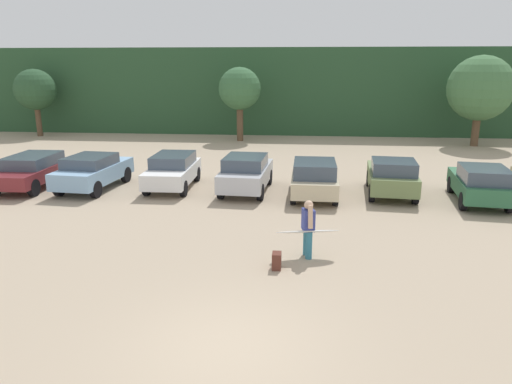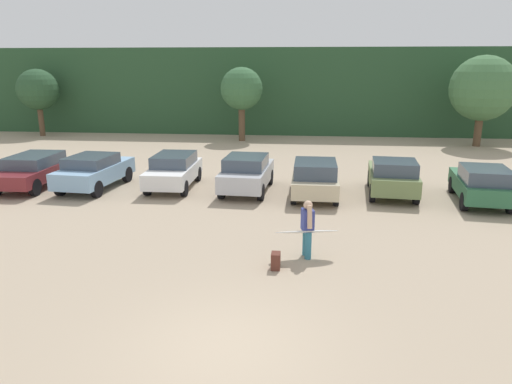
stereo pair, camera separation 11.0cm
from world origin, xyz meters
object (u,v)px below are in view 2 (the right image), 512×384
object	(u,v)px
parked_car_sky_blue	(94,171)
parked_car_forest_green	(482,184)
surfboard_white	(307,232)
person_adult	(307,225)
parked_car_olive_green	(393,176)
parked_car_maroon	(34,169)
parked_car_white	(174,170)
parked_car_champagne	(315,178)
parked_car_silver	(247,173)
backpack_dropped	(276,261)

from	to	relation	value
parked_car_sky_blue	parked_car_forest_green	xyz separation A→B (m)	(15.95, -0.69, -0.01)
parked_car_sky_blue	surfboard_white	world-z (taller)	parked_car_sky_blue
person_adult	surfboard_white	world-z (taller)	person_adult
parked_car_sky_blue	parked_car_forest_green	bearing A→B (deg)	-87.27
parked_car_olive_green	parked_car_maroon	bearing A→B (deg)	95.41
parked_car_sky_blue	person_adult	bearing A→B (deg)	-121.26
parked_car_maroon	person_adult	size ratio (longest dim) A/B	2.72
parked_car_maroon	parked_car_white	bearing A→B (deg)	-86.57
person_adult	surfboard_white	distance (m)	0.17
parked_car_maroon	surfboard_white	world-z (taller)	parked_car_maroon
parked_car_white	parked_car_olive_green	size ratio (longest dim) A/B	1.00
parked_car_maroon	parked_car_champagne	xyz separation A→B (m)	(12.35, -0.44, 0.01)
parked_car_sky_blue	parked_car_champagne	bearing A→B (deg)	-86.91
parked_car_maroon	parked_car_silver	distance (m)	9.48
parked_car_forest_green	backpack_dropped	xyz separation A→B (m)	(-7.55, -7.04, -0.57)
parked_car_maroon	parked_car_sky_blue	bearing A→B (deg)	-92.69
parked_car_olive_green	backpack_dropped	bearing A→B (deg)	156.47
parked_car_forest_green	parked_car_silver	bearing A→B (deg)	91.42
parked_car_olive_green	surfboard_white	world-z (taller)	parked_car_olive_green
parked_car_silver	backpack_dropped	bearing A→B (deg)	-164.20
parked_car_olive_green	backpack_dropped	xyz separation A→B (m)	(-4.32, -7.90, -0.59)
parked_car_white	surfboard_white	xyz separation A→B (m)	(5.83, -7.40, -0.03)
parked_car_white	parked_car_sky_blue	bearing A→B (deg)	98.57
parked_car_silver	parked_car_white	bearing A→B (deg)	86.88
backpack_dropped	parked_car_forest_green	bearing A→B (deg)	43.01
parked_car_champagne	backpack_dropped	distance (m)	7.49
parked_car_forest_green	parked_car_maroon	bearing A→B (deg)	94.35
parked_car_champagne	surfboard_white	world-z (taller)	parked_car_champagne
parked_car_silver	parked_car_champagne	size ratio (longest dim) A/B	1.05
parked_car_olive_green	person_adult	bearing A→B (deg)	158.52
parked_car_white	person_adult	bearing A→B (deg)	-142.32
parked_car_maroon	parked_car_silver	bearing A→B (deg)	-90.30
parked_car_sky_blue	parked_car_olive_green	bearing A→B (deg)	-84.05
parked_car_maroon	parked_car_champagne	bearing A→B (deg)	-92.86
parked_car_sky_blue	surfboard_white	distance (m)	11.48
parked_car_white	person_adult	xyz separation A→B (m)	(5.83, -7.36, 0.14)
parked_car_champagne	parked_car_olive_green	world-z (taller)	parked_car_olive_green
parked_car_champagne	backpack_dropped	bearing A→B (deg)	171.84
parked_car_sky_blue	parked_car_olive_green	xyz separation A→B (m)	(12.72, 0.17, 0.01)
parked_car_white	person_adult	distance (m)	9.39
parked_car_sky_blue	parked_car_white	world-z (taller)	parked_car_sky_blue
parked_car_maroon	parked_car_forest_green	size ratio (longest dim) A/B	1.08
parked_car_sky_blue	backpack_dropped	size ratio (longest dim) A/B	9.65
parked_car_white	parked_car_silver	distance (m)	3.29
parked_car_olive_green	surfboard_white	size ratio (longest dim) A/B	2.18
parked_car_white	parked_car_forest_green	distance (m)	12.62
parked_car_maroon	person_adult	world-z (taller)	person_adult
parked_car_olive_green	parked_car_silver	bearing A→B (deg)	95.04
parked_car_silver	parked_car_forest_green	bearing A→B (deg)	-91.89
parked_car_olive_green	surfboard_white	bearing A→B (deg)	158.61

